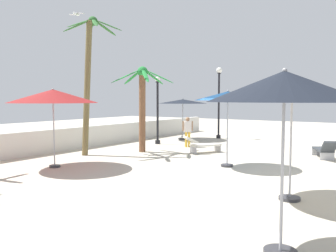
# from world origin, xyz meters

# --- Properties ---
(ground_plane) EXTENTS (56.00, 56.00, 0.00)m
(ground_plane) POSITION_xyz_m (0.00, 0.00, 0.00)
(ground_plane) COLOR beige
(boundary_wall) EXTENTS (25.20, 0.30, 1.08)m
(boundary_wall) POSITION_xyz_m (0.00, 8.71, 0.54)
(boundary_wall) COLOR silver
(boundary_wall) RESTS_ON ground_plane
(patio_umbrella_0) EXTENTS (3.20, 3.20, 2.86)m
(patio_umbrella_0) POSITION_xyz_m (-3.41, 5.72, 2.57)
(patio_umbrella_0) COLOR #333338
(patio_umbrella_0) RESTS_ON ground_plane
(patio_umbrella_1) EXTENTS (2.93, 2.93, 2.51)m
(patio_umbrella_1) POSITION_xyz_m (6.84, 6.54, 2.29)
(patio_umbrella_1) COLOR #333338
(patio_umbrella_1) RESTS_ON ground_plane
(patio_umbrella_2) EXTENTS (2.94, 2.94, 2.86)m
(patio_umbrella_2) POSITION_xyz_m (-2.99, -2.54, 2.63)
(patio_umbrella_2) COLOR #333338
(patio_umbrella_2) RESTS_ON ground_plane
(patio_umbrella_3) EXTENTS (2.44, 2.44, 2.81)m
(patio_umbrella_3) POSITION_xyz_m (0.19, 0.57, 2.56)
(patio_umbrella_3) COLOR #333338
(patio_umbrella_3) RESTS_ON ground_plane
(patio_umbrella_4) EXTENTS (2.42, 2.42, 2.96)m
(patio_umbrella_4) POSITION_xyz_m (-6.25, -3.28, 2.66)
(patio_umbrella_4) COLOR #333338
(patio_umbrella_4) RESTS_ON ground_plane
(palm_tree_0) EXTENTS (2.66, 2.87, 3.97)m
(palm_tree_0) POSITION_xyz_m (1.41, 5.42, 2.53)
(palm_tree_0) COLOR brown
(palm_tree_0) RESTS_ON ground_plane
(palm_tree_1) EXTENTS (2.72, 2.46, 6.11)m
(palm_tree_1) POSITION_xyz_m (-0.51, 6.90, 3.81)
(palm_tree_1) COLOR brown
(palm_tree_1) RESTS_ON ground_plane
(lamp_post_0) EXTENTS (0.36, 0.36, 4.41)m
(lamp_post_0) POSITION_xyz_m (8.60, 4.98, 2.67)
(lamp_post_0) COLOR black
(lamp_post_0) RESTS_ON ground_plane
(lamp_post_1) EXTENTS (0.29, 0.29, 3.68)m
(lamp_post_1) POSITION_xyz_m (4.19, 6.53, 1.98)
(lamp_post_1) COLOR black
(lamp_post_1) RESTS_ON ground_plane
(lounge_chair_1) EXTENTS (1.94, 1.30, 0.84)m
(lounge_chair_1) POSITION_xyz_m (4.04, -2.05, 0.39)
(lounge_chair_1) COLOR #B7B7BC
(lounge_chair_1) RESTS_ON ground_plane
(lounge_chair_2) EXTENTS (1.86, 1.44, 0.82)m
(lounge_chair_2) POSITION_xyz_m (2.65, 2.98, 0.40)
(lounge_chair_2) COLOR #B7B7BC
(lounge_chair_2) RESTS_ON ground_plane
(guest_0) EXTENTS (0.42, 0.42, 1.54)m
(guest_0) POSITION_xyz_m (3.97, 4.49, 0.93)
(guest_0) COLOR gold
(guest_0) RESTS_ON ground_plane
(seagull_0) EXTENTS (0.38, 0.96, 0.14)m
(seagull_0) POSITION_xyz_m (-0.18, 7.97, 6.36)
(seagull_0) COLOR white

